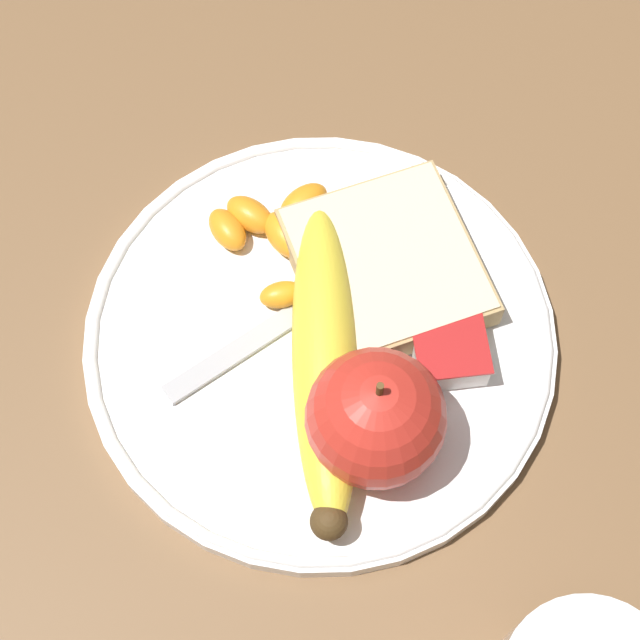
% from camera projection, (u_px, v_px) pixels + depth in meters
% --- Properties ---
extents(ground_plane, '(3.00, 3.00, 0.00)m').
position_uv_depth(ground_plane, '(320.00, 344.00, 0.60)').
color(ground_plane, brown).
extents(plate, '(0.26, 0.26, 0.01)m').
position_uv_depth(plate, '(320.00, 338.00, 0.59)').
color(plate, white).
rests_on(plate, ground_plane).
extents(apple, '(0.07, 0.07, 0.08)m').
position_uv_depth(apple, '(376.00, 418.00, 0.53)').
color(apple, red).
rests_on(apple, plate).
extents(banana, '(0.19, 0.05, 0.04)m').
position_uv_depth(banana, '(323.00, 365.00, 0.56)').
color(banana, yellow).
rests_on(banana, plate).
extents(bread_slice, '(0.12, 0.12, 0.02)m').
position_uv_depth(bread_slice, '(386.00, 266.00, 0.60)').
color(bread_slice, tan).
rests_on(bread_slice, plate).
extents(fork, '(0.09, 0.15, 0.00)m').
position_uv_depth(fork, '(312.00, 305.00, 0.60)').
color(fork, '#B2B2B7').
rests_on(fork, plate).
extents(jam_packet, '(0.05, 0.04, 0.02)m').
position_uv_depth(jam_packet, '(448.00, 343.00, 0.58)').
color(jam_packet, white).
rests_on(jam_packet, plate).
extents(orange_segment_0, '(0.03, 0.04, 0.02)m').
position_uv_depth(orange_segment_0, '(296.00, 204.00, 0.62)').
color(orange_segment_0, orange).
rests_on(orange_segment_0, plate).
extents(orange_segment_1, '(0.02, 0.03, 0.01)m').
position_uv_depth(orange_segment_1, '(282.00, 295.00, 0.59)').
color(orange_segment_1, orange).
rests_on(orange_segment_1, plate).
extents(orange_segment_2, '(0.03, 0.03, 0.02)m').
position_uv_depth(orange_segment_2, '(250.00, 215.00, 0.61)').
color(orange_segment_2, orange).
rests_on(orange_segment_2, plate).
extents(orange_segment_3, '(0.03, 0.03, 0.02)m').
position_uv_depth(orange_segment_3, '(227.00, 230.00, 0.61)').
color(orange_segment_3, orange).
rests_on(orange_segment_3, plate).
extents(orange_segment_4, '(0.04, 0.03, 0.02)m').
position_uv_depth(orange_segment_4, '(285.00, 235.00, 0.61)').
color(orange_segment_4, orange).
rests_on(orange_segment_4, plate).
extents(orange_segment_5, '(0.03, 0.02, 0.02)m').
position_uv_depth(orange_segment_5, '(334.00, 298.00, 0.59)').
color(orange_segment_5, orange).
rests_on(orange_segment_5, plate).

